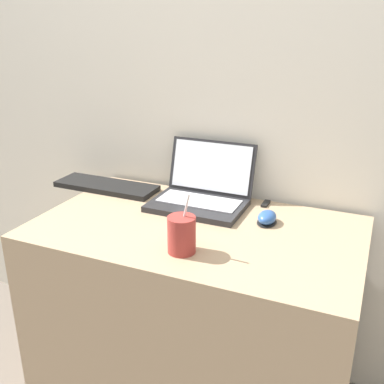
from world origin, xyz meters
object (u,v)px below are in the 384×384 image
at_px(computer_mouse, 267,218).
at_px(external_keyboard, 106,186).
at_px(drink_cup, 182,234).
at_px(laptop, 202,192).
at_px(usb_stick, 266,204).

height_order(computer_mouse, external_keyboard, computer_mouse).
bearing_deg(drink_cup, computer_mouse, 59.07).
bearing_deg(laptop, computer_mouse, -15.42).
xyz_separation_m(drink_cup, usb_stick, (0.13, 0.43, -0.05)).
distance_m(external_keyboard, usb_stick, 0.61).
distance_m(laptop, drink_cup, 0.36).
xyz_separation_m(computer_mouse, usb_stick, (-0.04, 0.15, -0.01)).
bearing_deg(drink_cup, usb_stick, 73.78).
height_order(laptop, usb_stick, laptop).
bearing_deg(computer_mouse, laptop, 164.58).
bearing_deg(external_keyboard, usb_stick, 7.98).
bearing_deg(computer_mouse, usb_stick, 106.31).
relative_size(laptop, computer_mouse, 3.62).
height_order(drink_cup, external_keyboard, drink_cup).
relative_size(computer_mouse, usb_stick, 1.47).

